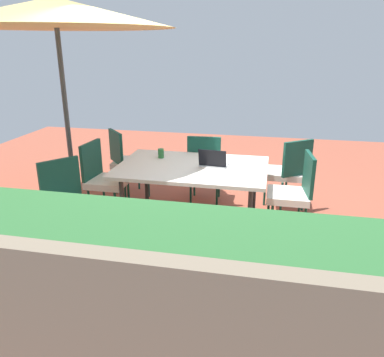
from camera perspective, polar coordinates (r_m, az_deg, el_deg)
ground_plane at (r=4.77m, az=-0.00°, el=-7.14°), size 10.00×10.00×0.02m
hedge_row at (r=2.56m, az=-11.51°, el=-18.36°), size 6.30×0.81×1.15m
dining_table at (r=4.49m, az=-0.00°, el=1.23°), size 1.72×1.15×0.77m
patio_umbrella at (r=5.01m, az=-19.52°, el=21.93°), size 2.75×2.75×2.61m
chair_south at (r=5.25m, az=1.94°, el=2.00°), size 0.46×0.47×0.98m
chair_southeast at (r=5.58m, az=-9.60°, el=2.78°), size 0.59×0.59×0.98m
chair_southwest at (r=5.19m, az=14.09°, el=1.17°), size 0.58×0.58×0.98m
chair_northeast at (r=4.26m, az=-17.86°, el=-3.25°), size 0.58×0.58×0.98m
chair_west at (r=4.49m, az=14.76°, el=-1.75°), size 0.48×0.47×0.98m
chair_east at (r=4.92m, az=-12.97°, el=0.27°), size 0.48×0.47×0.98m
laptop at (r=4.46m, az=3.20°, el=2.40°), size 0.34×0.27×0.21m
cup at (r=4.80m, az=-4.60°, el=3.72°), size 0.07×0.07×0.11m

